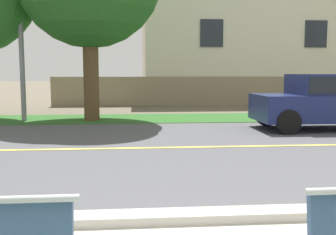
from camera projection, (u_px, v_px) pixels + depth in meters
name	position (u px, v px, depth m)	size (l,w,h in m)	color
ground_plane	(146.00, 137.00, 9.75)	(140.00, 140.00, 0.00)	#665B4C
curb_edge	(162.00, 218.00, 4.15)	(44.00, 0.30, 0.11)	#ADA89E
street_asphalt	(148.00, 148.00, 8.27)	(52.00, 8.00, 0.01)	#515156
road_centre_line	(148.00, 148.00, 8.26)	(48.00, 0.14, 0.01)	#E0CC4C
far_verge_grass	(143.00, 118.00, 13.69)	(48.00, 2.80, 0.02)	#2D6026
car_navy_near	(333.00, 99.00, 10.99)	(4.30, 1.86, 1.54)	navy
garden_wall	(189.00, 91.00, 19.05)	(13.00, 0.36, 1.40)	gray
house_across_street	(246.00, 39.00, 22.21)	(12.38, 6.91, 6.90)	beige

